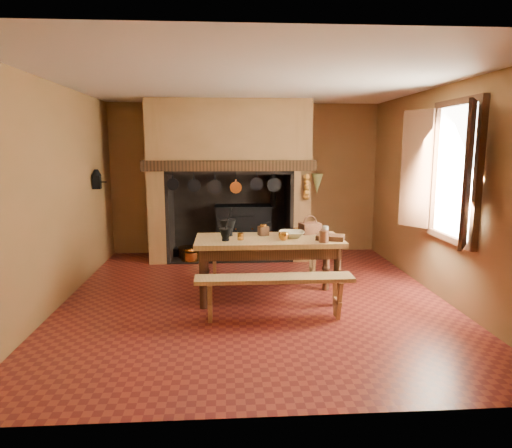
{
  "coord_description": "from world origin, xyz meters",
  "views": [
    {
      "loc": [
        -0.38,
        -5.87,
        2.01
      ],
      "look_at": [
        0.04,
        0.3,
        0.95
      ],
      "focal_mm": 32.0,
      "sensor_mm": 36.0,
      "label": 1
    }
  ],
  "objects_px": {
    "mixing_bowl": "(291,234)",
    "bench_front": "(274,287)",
    "iron_range": "(244,230)",
    "coffee_grinder": "(263,230)",
    "work_table": "(268,248)",
    "wicker_basket": "(310,228)"
  },
  "relations": [
    {
      "from": "work_table",
      "to": "bench_front",
      "type": "bearing_deg",
      "value": -90.0
    },
    {
      "from": "bench_front",
      "to": "coffee_grinder",
      "type": "height_order",
      "value": "coffee_grinder"
    },
    {
      "from": "work_table",
      "to": "wicker_basket",
      "type": "relative_size",
      "value": 6.12
    },
    {
      "from": "work_table",
      "to": "coffee_grinder",
      "type": "xyz_separation_m",
      "value": [
        -0.05,
        0.19,
        0.2
      ]
    },
    {
      "from": "mixing_bowl",
      "to": "coffee_grinder",
      "type": "bearing_deg",
      "value": 153.67
    },
    {
      "from": "wicker_basket",
      "to": "mixing_bowl",
      "type": "bearing_deg",
      "value": -156.57
    },
    {
      "from": "wicker_basket",
      "to": "coffee_grinder",
      "type": "bearing_deg",
      "value": 169.06
    },
    {
      "from": "iron_range",
      "to": "bench_front",
      "type": "height_order",
      "value": "iron_range"
    },
    {
      "from": "iron_range",
      "to": "bench_front",
      "type": "distance_m",
      "value": 3.24
    },
    {
      "from": "mixing_bowl",
      "to": "iron_range",
      "type": "bearing_deg",
      "value": 102.0
    },
    {
      "from": "mixing_bowl",
      "to": "bench_front",
      "type": "bearing_deg",
      "value": -112.11
    },
    {
      "from": "iron_range",
      "to": "coffee_grinder",
      "type": "height_order",
      "value": "iron_range"
    },
    {
      "from": "work_table",
      "to": "mixing_bowl",
      "type": "xyz_separation_m",
      "value": [
        0.3,
        0.01,
        0.17
      ]
    },
    {
      "from": "work_table",
      "to": "mixing_bowl",
      "type": "height_order",
      "value": "mixing_bowl"
    },
    {
      "from": "mixing_bowl",
      "to": "wicker_basket",
      "type": "relative_size",
      "value": 1.09
    },
    {
      "from": "iron_range",
      "to": "coffee_grinder",
      "type": "xyz_separation_m",
      "value": [
        0.17,
        -2.31,
        0.41
      ]
    },
    {
      "from": "iron_range",
      "to": "mixing_bowl",
      "type": "distance_m",
      "value": 2.57
    },
    {
      "from": "iron_range",
      "to": "mixing_bowl",
      "type": "height_order",
      "value": "iron_range"
    },
    {
      "from": "mixing_bowl",
      "to": "wicker_basket",
      "type": "height_order",
      "value": "wicker_basket"
    },
    {
      "from": "bench_front",
      "to": "wicker_basket",
      "type": "distance_m",
      "value": 1.28
    },
    {
      "from": "work_table",
      "to": "mixing_bowl",
      "type": "relative_size",
      "value": 5.6
    },
    {
      "from": "coffee_grinder",
      "to": "work_table",
      "type": "bearing_deg",
      "value": -90.35
    }
  ]
}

